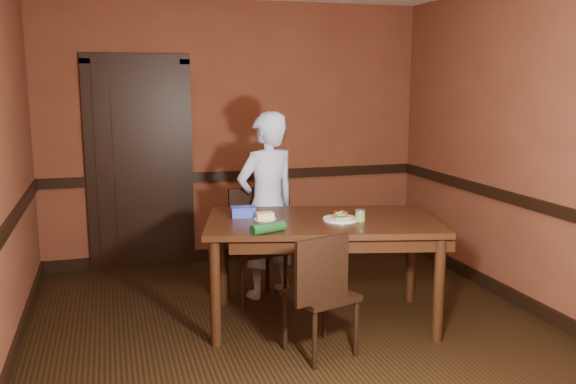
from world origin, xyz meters
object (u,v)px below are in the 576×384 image
chair_near (320,293)px  food_tub (243,212)px  dining_table (322,271)px  sandwich_plate (340,218)px  chair_far (255,247)px  cheese_saucer (265,217)px  person (267,206)px  sauce_jar (360,215)px

chair_near → food_tub: (-0.36, 0.80, 0.43)m
dining_table → sandwich_plate: (0.12, -0.08, 0.44)m
dining_table → chair_far: bearing=137.4°
dining_table → sandwich_plate: size_ratio=6.61×
cheese_saucer → food_tub: bearing=134.2°
dining_table → person: size_ratio=1.09×
chair_near → sauce_jar: sauce_jar is taller
chair_far → sandwich_plate: size_ratio=3.59×
dining_table → food_tub: (-0.57, 0.25, 0.46)m
chair_far → cheese_saucer: chair_far is taller
sauce_jar → cheese_saucer: bearing=158.8°
chair_near → cheese_saucer: bearing=-87.9°
dining_table → person: person is taller
chair_near → food_tub: size_ratio=4.33×
cheese_saucer → food_tub: 0.20m
dining_table → person: bearing=124.5°
sauce_jar → food_tub: bearing=153.6°
chair_near → chair_far: bearing=-97.7°
person → cheese_saucer: bearing=53.4°
chair_far → chair_near: chair_far is taller
food_tub → cheese_saucer: bearing=-38.6°
sandwich_plate → sauce_jar: size_ratio=2.96×
food_tub → dining_table: bearing=-16.3°
chair_far → person: person is taller
sauce_jar → cheese_saucer: size_ratio=0.52×
dining_table → chair_far: 0.72m
person → sandwich_plate: size_ratio=6.07×
sandwich_plate → chair_far: bearing=127.0°
chair_near → sauce_jar: 0.74m
dining_table → chair_near: chair_near is taller
chair_near → person: person is taller
dining_table → chair_near: 0.59m
chair_near → cheese_saucer: (-0.23, 0.66, 0.41)m
chair_far → sauce_jar: (0.64, -0.76, 0.40)m
sandwich_plate → cheese_saucer: size_ratio=1.52×
cheese_saucer → chair_near: bearing=-70.9°
chair_far → person: (0.13, 0.10, 0.33)m
sauce_jar → food_tub: size_ratio=0.44×
sandwich_plate → cheese_saucer: (-0.55, 0.19, 0.00)m
chair_near → sauce_jar: size_ratio=9.76×
person → sandwich_plate: bearing=95.6°
sandwich_plate → cheese_saucer: bearing=161.2°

